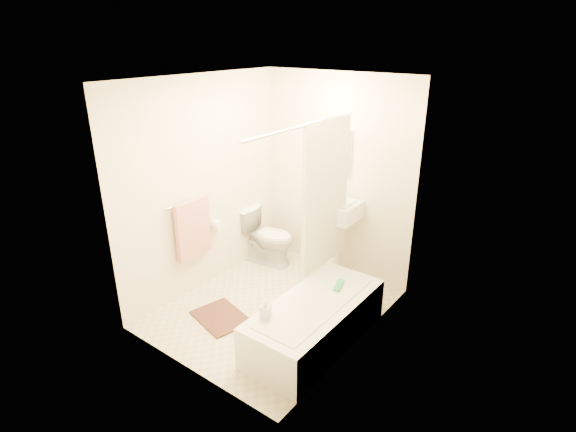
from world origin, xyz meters
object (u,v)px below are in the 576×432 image
Objects in this scene: sink at (334,237)px; bath_mat at (221,317)px; soap_bottle at (266,309)px; bathtub at (315,322)px; toilet at (267,236)px.

sink is 1.60m from bath_mat.
soap_bottle reaches higher than bath_mat.
toilet is at bearing 144.83° from bathtub.
bathtub is 2.63× the size of bath_mat.
soap_bottle is at bearing -148.16° from toilet.
toilet is 0.48× the size of bathtub.
bathtub is at bearing -132.50° from toilet.
bathtub is 7.87× the size of soap_bottle.
bath_mat is 0.96m from soap_bottle.
bathtub is (0.52, -1.15, -0.33)m from sink.
bath_mat is (0.42, -1.28, -0.35)m from toilet.
toilet is at bearing 108.04° from bath_mat.
bathtub is 0.61m from soap_bottle.
sink is at bearing 100.57° from soap_bottle.
toilet reaches higher than soap_bottle.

